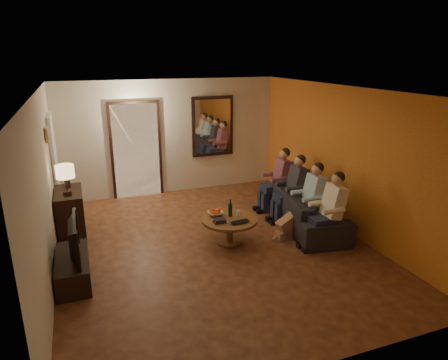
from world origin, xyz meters
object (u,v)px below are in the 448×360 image
object	(u,v)px
person_a	(330,213)
wine_bottle	(230,208)
bowl	(215,213)
laptop	(241,223)
tv	(69,239)
person_c	(294,191)
tv_stand	(73,269)
dresser	(71,214)
table_lamp	(66,180)
person_d	(279,182)
sofa	(305,208)
coffee_table	(230,230)
person_b	(310,201)
dog	(289,222)

from	to	relation	value
person_a	wine_bottle	bearing A→B (deg)	151.81
bowl	laptop	xyz separation A→B (m)	(0.28, -0.50, -0.02)
bowl	laptop	size ratio (longest dim) A/B	0.79
tv	person_c	distance (m)	4.16
tv	tv_stand	bearing A→B (deg)	0.00
tv_stand	person_a	size ratio (longest dim) A/B	0.93
person_c	dresser	bearing A→B (deg)	169.73
table_lamp	person_d	distance (m)	4.10
person_a	wine_bottle	xyz separation A→B (m)	(-1.47, 0.79, 0.01)
person_c	wine_bottle	distance (m)	1.53
tv_stand	sofa	xyz separation A→B (m)	(4.17, 0.56, 0.15)
coffee_table	wine_bottle	world-z (taller)	wine_bottle
tv_stand	person_c	bearing A→B (deg)	11.88
tv	wine_bottle	xyz separation A→B (m)	(2.59, 0.45, -0.05)
bowl	wine_bottle	bearing A→B (deg)	-27.55
coffee_table	person_b	bearing A→B (deg)	-3.37
table_lamp	wine_bottle	xyz separation A→B (m)	(2.59, -0.93, -0.51)
table_lamp	person_a	size ratio (longest dim) A/B	0.45
table_lamp	wine_bottle	size ratio (longest dim) A/B	1.74
dresser	tv	world-z (taller)	tv
table_lamp	laptop	world-z (taller)	table_lamp
dresser	coffee_table	bearing A→B (deg)	-26.11
dresser	wine_bottle	world-z (taller)	dresser
person_b	person_d	distance (m)	1.20
table_lamp	laptop	distance (m)	3.02
wine_bottle	laptop	distance (m)	0.41
sofa	tv	bearing A→B (deg)	107.02
sofa	bowl	size ratio (longest dim) A/B	8.78
tv_stand	person_d	size ratio (longest dim) A/B	0.93
person_d	sofa	bearing A→B (deg)	-83.66
sofa	person_a	world-z (taller)	person_a
table_lamp	dog	bearing A→B (deg)	-18.29
tv	person_b	bearing A→B (deg)	-86.41
tv	person_b	size ratio (longest dim) A/B	0.81
sofa	person_b	xyz separation A→B (m)	(-0.10, -0.30, 0.27)
dresser	table_lamp	distance (m)	0.72
person_c	dog	size ratio (longest dim) A/B	2.14
person_a	laptop	world-z (taller)	person_a
person_b	person_c	xyz separation A→B (m)	(0.00, 0.60, 0.00)
dresser	bowl	size ratio (longest dim) A/B	3.65
coffee_table	wine_bottle	size ratio (longest dim) A/B	3.09
person_b	wine_bottle	bearing A→B (deg)	172.66
person_b	laptop	size ratio (longest dim) A/B	3.65
person_c	wine_bottle	bearing A→B (deg)	-164.44
tv	laptop	world-z (taller)	tv
table_lamp	sofa	bearing A→B (deg)	-11.09
wine_bottle	dresser	bearing A→B (deg)	156.14
person_d	dog	xyz separation A→B (m)	(-0.46, -1.28, -0.32)
tv_stand	coffee_table	size ratio (longest dim) A/B	1.17
laptop	coffee_table	bearing A→B (deg)	101.56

